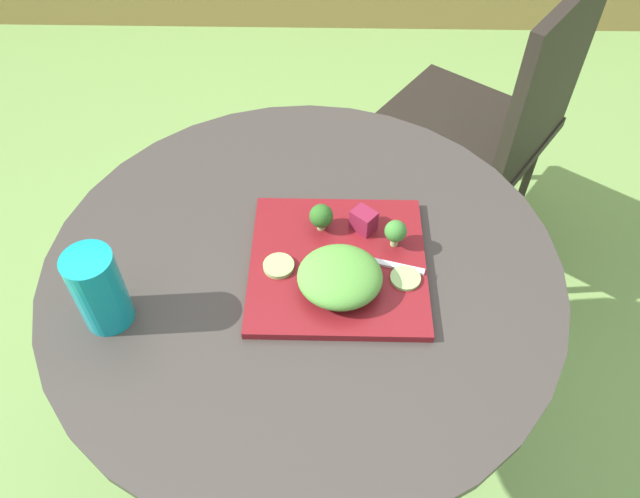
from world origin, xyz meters
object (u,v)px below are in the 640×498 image
patio_chair (495,117)px  drinking_glass (100,293)px  fork (367,260)px  salad_plate (338,264)px

patio_chair → drinking_glass: (-0.76, -0.80, 0.29)m
patio_chair → fork: patio_chair is taller
patio_chair → fork: size_ratio=5.87×
salad_plate → drinking_glass: 0.36m
drinking_glass → fork: bearing=15.2°
salad_plate → fork: size_ratio=1.83×
fork → patio_chair: bearing=62.1°
drinking_glass → fork: (0.39, 0.11, -0.04)m
drinking_glass → fork: size_ratio=0.89×
salad_plate → fork: (0.05, 0.00, 0.01)m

